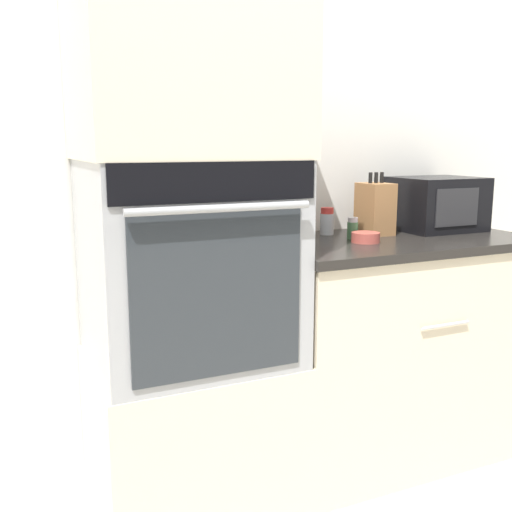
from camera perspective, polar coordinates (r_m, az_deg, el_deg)
The scene contains 10 objects.
wall_back at distance 2.51m, azimuth -1.26°, elevation 9.14°, with size 8.00×0.05×2.50m.
oven_cabinet_base at distance 2.32m, azimuth -6.14°, elevation -16.00°, with size 0.71×0.60×0.56m.
wall_oven at distance 2.11m, azimuth -6.45°, elevation -0.50°, with size 0.68×0.64×0.71m.
oven_cabinet_upper at distance 2.10m, azimuth -6.92°, elevation 19.25°, with size 0.71×0.60×0.74m.
counter_unit at distance 2.64m, azimuth 12.81°, elevation -8.33°, with size 1.11×0.63×0.94m.
microwave at distance 2.78m, azimuth 16.80°, elevation 4.79°, with size 0.36×0.31×0.23m.
knife_block at distance 2.58m, azimuth 11.26°, elevation 4.45°, with size 0.11×0.15×0.26m.
bowl at distance 2.38m, azimuth 10.39°, elevation 1.76°, with size 0.11×0.11×0.04m.
condiment_jar_near at distance 2.45m, azimuth 9.18°, elevation 2.61°, with size 0.04×0.04×0.09m.
condiment_jar_mid at distance 2.55m, azimuth 6.78°, elevation 3.29°, with size 0.06×0.06×0.11m.
Camera 1 is at (-0.99, -1.67, 1.32)m, focal length 42.00 mm.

